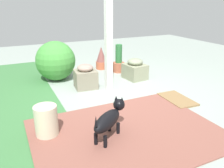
{
  "coord_description": "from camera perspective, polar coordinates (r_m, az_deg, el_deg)",
  "views": [
    {
      "loc": [
        -3.48,
        1.75,
        1.63
      ],
      "look_at": [
        -0.03,
        0.11,
        0.25
      ],
      "focal_mm": 37.13,
      "sensor_mm": 36.0,
      "label": 1
    }
  ],
  "objects": [
    {
      "name": "ground_plane",
      "position": [
        4.22,
        1.2,
        -2.88
      ],
      "size": [
        12.0,
        12.0,
        0.0
      ],
      "primitive_type": "plane",
      "color": "gray"
    },
    {
      "name": "brick_path",
      "position": [
        3.1,
        3.81,
        -11.73
      ],
      "size": [
        1.8,
        2.4,
        0.02
      ],
      "primitive_type": "cube",
      "color": "brown",
      "rests_on": "ground"
    },
    {
      "name": "porch_pillar",
      "position": [
        4.21,
        -0.88,
        13.24
      ],
      "size": [
        0.12,
        0.12,
        2.29
      ],
      "primitive_type": "cube",
      "color": "white",
      "rests_on": "ground"
    },
    {
      "name": "stone_planter_nearest",
      "position": [
        5.1,
        5.66,
        3.59
      ],
      "size": [
        0.52,
        0.46,
        0.46
      ],
      "color": "gray",
      "rests_on": "ground"
    },
    {
      "name": "stone_planter_mid",
      "position": [
        4.56,
        -6.54,
        1.73
      ],
      "size": [
        0.43,
        0.45,
        0.48
      ],
      "color": "gray",
      "rests_on": "ground"
    },
    {
      "name": "round_shrub",
      "position": [
        5.1,
        -13.71,
        5.57
      ],
      "size": [
        0.84,
        0.84,
        0.84
      ],
      "primitive_type": "sphere",
      "color": "#418C3A",
      "rests_on": "ground"
    },
    {
      "name": "terracotta_pot_spiky",
      "position": [
        5.83,
        -2.67,
        6.31
      ],
      "size": [
        0.27,
        0.27,
        0.56
      ],
      "color": "#B3563A",
      "rests_on": "ground"
    },
    {
      "name": "terracotta_pot_tall",
      "position": [
        5.58,
        1.65,
        5.37
      ],
      "size": [
        0.28,
        0.28,
        0.66
      ],
      "color": "#A2563D",
      "rests_on": "ground"
    },
    {
      "name": "dog",
      "position": [
        2.86,
        -0.69,
        -8.53
      ],
      "size": [
        0.51,
        0.61,
        0.46
      ],
      "color": "black",
      "rests_on": "ground"
    },
    {
      "name": "ceramic_urn",
      "position": [
        3.06,
        -15.88,
        -8.78
      ],
      "size": [
        0.29,
        0.29,
        0.41
      ],
      "primitive_type": "cylinder",
      "color": "beige",
      "rests_on": "ground"
    },
    {
      "name": "doormat",
      "position": [
        4.19,
        15.73,
        -3.62
      ],
      "size": [
        0.7,
        0.42,
        0.03
      ],
      "primitive_type": "cube",
      "rotation": [
        0.0,
        0.0,
        -0.04
      ],
      "color": "olive",
      "rests_on": "ground"
    }
  ]
}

